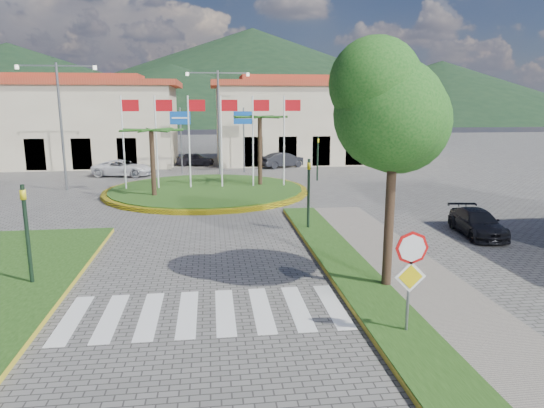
{
  "coord_description": "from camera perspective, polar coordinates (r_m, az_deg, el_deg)",
  "views": [
    {
      "loc": [
        0.33,
        -8.33,
        5.54
      ],
      "look_at": [
        2.39,
        8.0,
        2.11
      ],
      "focal_mm": 32.0,
      "sensor_mm": 36.0,
      "label": 1
    }
  ],
  "objects": [
    {
      "name": "crosswalk",
      "position": [
        13.52,
        -8.15,
        -12.5
      ],
      "size": [
        8.0,
        3.0,
        0.01
      ],
      "primitive_type": "cube",
      "color": "silver",
      "rests_on": "ground"
    },
    {
      "name": "verge_right",
      "position": [
        12.51,
        15.03,
        -14.48
      ],
      "size": [
        1.6,
        28.0,
        0.18
      ],
      "primitive_type": "cube",
      "color": "#1D4112",
      "rests_on": "ground"
    },
    {
      "name": "car_dark_b",
      "position": [
        42.69,
        1.35,
        5.23
      ],
      "size": [
        4.31,
        2.75,
        1.34
      ],
      "primitive_type": "imported",
      "rotation": [
        0.0,
        0.0,
        1.93
      ],
      "color": "black",
      "rests_on": "ground"
    },
    {
      "name": "traffic_light_left",
      "position": [
        16.23,
        -26.92,
        -2.33
      ],
      "size": [
        0.15,
        0.18,
        3.2
      ],
      "color": "black",
      "rests_on": "ground"
    },
    {
      "name": "direction_sign_east",
      "position": [
        39.44,
        -3.35,
        8.84
      ],
      "size": [
        1.6,
        0.14,
        5.2
      ],
      "color": "slate",
      "rests_on": "ground"
    },
    {
      "name": "car_side_right",
      "position": [
        22.45,
        23.0,
        -2.04
      ],
      "size": [
        1.94,
        3.87,
        1.08
      ],
      "primitive_type": "imported",
      "rotation": [
        0.0,
        0.0,
        -0.12
      ],
      "color": "black",
      "rests_on": "ground"
    },
    {
      "name": "car_dark_a",
      "position": [
        44.44,
        -9.03,
        5.22
      ],
      "size": [
        3.42,
        1.48,
        1.15
      ],
      "primitive_type": "imported",
      "rotation": [
        0.0,
        0.0,
        1.53
      ],
      "color": "black",
      "rests_on": "ground"
    },
    {
      "name": "building_right",
      "position": [
        47.36,
        4.66,
        9.76
      ],
      "size": [
        19.08,
        9.54,
        8.05
      ],
      "color": "#C1B092",
      "rests_on": "ground"
    },
    {
      "name": "hill_near_back",
      "position": [
        138.74,
        -11.75,
        12.55
      ],
      "size": [
        110.0,
        110.0,
        16.0
      ],
      "primitive_type": "cone",
      "color": "black",
      "rests_on": "ground"
    },
    {
      "name": "white_van",
      "position": [
        39.26,
        -17.15,
        4.06
      ],
      "size": [
        4.8,
        2.86,
        1.25
      ],
      "primitive_type": "imported",
      "rotation": [
        0.0,
        0.0,
        1.39
      ],
      "color": "silver",
      "rests_on": "ground"
    },
    {
      "name": "stop_sign",
      "position": [
        11.87,
        15.99,
        -7.1
      ],
      "size": [
        0.8,
        0.11,
        2.65
      ],
      "color": "slate",
      "rests_on": "ground"
    },
    {
      "name": "direction_sign_west",
      "position": [
        39.42,
        -10.7,
        8.66
      ],
      "size": [
        1.6,
        0.14,
        5.2
      ],
      "color": "slate",
      "rests_on": "ground"
    },
    {
      "name": "traffic_light_right",
      "position": [
        21.06,
        4.33,
        1.91
      ],
      "size": [
        0.15,
        0.18,
        3.2
      ],
      "color": "black",
      "rests_on": "ground"
    },
    {
      "name": "traffic_light_far",
      "position": [
        35.36,
        5.4,
        5.89
      ],
      "size": [
        0.18,
        0.15,
        3.2
      ],
      "color": "black",
      "rests_on": "ground"
    },
    {
      "name": "deciduous_tree",
      "position": [
        14.3,
        14.21,
        9.97
      ],
      "size": [
        3.6,
        3.6,
        6.8
      ],
      "color": "black",
      "rests_on": "ground"
    },
    {
      "name": "roundabout_island",
      "position": [
        30.8,
        -7.69,
        1.64
      ],
      "size": [
        12.7,
        12.7,
        6.0
      ],
      "color": "yellow",
      "rests_on": "ground"
    },
    {
      "name": "hill_far_west",
      "position": [
        158.41,
        -28.35,
        12.38
      ],
      "size": [
        140.0,
        140.0,
        22.0
      ],
      "primitive_type": "cone",
      "color": "black",
      "rests_on": "ground"
    },
    {
      "name": "ground",
      "position": [
        10.01,
        -8.49,
        -21.96
      ],
      "size": [
        160.0,
        160.0,
        0.0
      ],
      "primitive_type": "plane",
      "color": "#595755",
      "rests_on": "ground"
    },
    {
      "name": "hill_far_east",
      "position": [
        159.41,
        19.18,
        12.39
      ],
      "size": [
        120.0,
        120.0,
        18.0
      ],
      "primitive_type": "cone",
      "color": "black",
      "rests_on": "ground"
    },
    {
      "name": "sidewalk_right",
      "position": [
        12.99,
        20.09,
        -13.86
      ],
      "size": [
        4.0,
        28.0,
        0.15
      ],
      "primitive_type": "cube",
      "color": "gray",
      "rests_on": "ground"
    },
    {
      "name": "hill_far_mid",
      "position": [
        169.23,
        -2.29,
        14.97
      ],
      "size": [
        180.0,
        180.0,
        30.0
      ],
      "primitive_type": "cone",
      "color": "black",
      "rests_on": "ground"
    },
    {
      "name": "building_left",
      "position": [
        48.52,
        -24.68,
        8.79
      ],
      "size": [
        23.32,
        9.54,
        8.05
      ],
      "color": "#C1B092",
      "rests_on": "ground"
    },
    {
      "name": "street_lamp_centre",
      "position": [
        38.35,
        -6.29,
        10.15
      ],
      "size": [
        4.8,
        0.16,
        8.0
      ],
      "color": "slate",
      "rests_on": "ground"
    },
    {
      "name": "street_lamp_west",
      "position": [
        33.67,
        -23.59,
        9.04
      ],
      "size": [
        4.8,
        0.16,
        8.0
      ],
      "color": "slate",
      "rests_on": "ground"
    }
  ]
}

